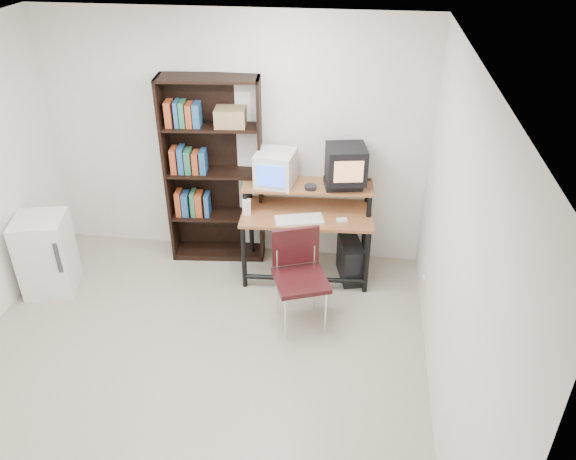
# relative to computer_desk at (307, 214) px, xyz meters

# --- Properties ---
(floor) EXTENTS (4.00, 4.00, 0.01)m
(floor) POSITION_rel_computer_desk_xyz_m (-0.81, -1.61, -0.70)
(floor) COLOR #A7A08A
(floor) RESTS_ON ground
(ceiling) EXTENTS (4.00, 4.00, 0.01)m
(ceiling) POSITION_rel_computer_desk_xyz_m (-0.81, -1.61, 1.90)
(ceiling) COLOR white
(ceiling) RESTS_ON back_wall
(back_wall) EXTENTS (4.00, 0.01, 2.60)m
(back_wall) POSITION_rel_computer_desk_xyz_m (-0.81, 0.39, 0.60)
(back_wall) COLOR silver
(back_wall) RESTS_ON floor
(right_wall) EXTENTS (0.01, 4.00, 2.60)m
(right_wall) POSITION_rel_computer_desk_xyz_m (1.19, -1.61, 0.60)
(right_wall) COLOR silver
(right_wall) RESTS_ON floor
(computer_desk) EXTENTS (1.35, 0.74, 0.98)m
(computer_desk) POSITION_rel_computer_desk_xyz_m (0.00, 0.00, 0.00)
(computer_desk) COLOR #965931
(computer_desk) RESTS_ON floor
(crt_monitor) EXTENTS (0.40, 0.41, 0.35)m
(crt_monitor) POSITION_rel_computer_desk_xyz_m (-0.33, 0.09, 0.45)
(crt_monitor) COLOR silver
(crt_monitor) RESTS_ON computer_desk
(vcr) EXTENTS (0.41, 0.33, 0.08)m
(vcr) POSITION_rel_computer_desk_xyz_m (0.34, 0.11, 0.31)
(vcr) COLOR black
(vcr) RESTS_ON computer_desk
(crt_tv) EXTENTS (0.44, 0.43, 0.35)m
(crt_tv) POSITION_rel_computer_desk_xyz_m (0.36, 0.11, 0.53)
(crt_tv) COLOR black
(crt_tv) RESTS_ON vcr
(cd_spindle) EXTENTS (0.14, 0.14, 0.05)m
(cd_spindle) POSITION_rel_computer_desk_xyz_m (0.03, 0.01, 0.30)
(cd_spindle) COLOR #26262B
(cd_spindle) RESTS_ON computer_desk
(keyboard) EXTENTS (0.51, 0.33, 0.03)m
(keyboard) POSITION_rel_computer_desk_xyz_m (-0.06, -0.20, 0.04)
(keyboard) COLOR silver
(keyboard) RESTS_ON computer_desk
(mousepad) EXTENTS (0.24, 0.20, 0.01)m
(mousepad) POSITION_rel_computer_desk_xyz_m (0.34, -0.14, 0.02)
(mousepad) COLOR black
(mousepad) RESTS_ON computer_desk
(mouse) EXTENTS (0.11, 0.09, 0.03)m
(mouse) POSITION_rel_computer_desk_xyz_m (0.36, -0.15, 0.04)
(mouse) COLOR white
(mouse) RESTS_ON mousepad
(desk_speaker) EXTENTS (0.09, 0.09, 0.17)m
(desk_speaker) POSITION_rel_computer_desk_xyz_m (-0.59, -0.13, 0.11)
(desk_speaker) COLOR silver
(desk_speaker) RESTS_ON computer_desk
(pc_tower) EXTENTS (0.31, 0.49, 0.42)m
(pc_tower) POSITION_rel_computer_desk_xyz_m (0.46, -0.03, -0.49)
(pc_tower) COLOR black
(pc_tower) RESTS_ON floor
(school_chair) EXTENTS (0.59, 0.59, 0.92)m
(school_chair) POSITION_rel_computer_desk_xyz_m (0.01, -0.78, -0.13)
(school_chair) COLOR black
(school_chair) RESTS_ON floor
(bookshelf) EXTENTS (1.03, 0.44, 2.00)m
(bookshelf) POSITION_rel_computer_desk_xyz_m (-1.01, 0.25, 0.32)
(bookshelf) COLOR black
(bookshelf) RESTS_ON floor
(mini_fridge) EXTENTS (0.58, 0.58, 0.81)m
(mini_fridge) POSITION_rel_computer_desk_xyz_m (-2.53, -0.64, -0.29)
(mini_fridge) COLOR silver
(mini_fridge) RESTS_ON floor
(wall_outlet) EXTENTS (0.02, 0.08, 0.12)m
(wall_outlet) POSITION_rel_computer_desk_xyz_m (1.17, -0.46, -0.40)
(wall_outlet) COLOR beige
(wall_outlet) RESTS_ON right_wall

